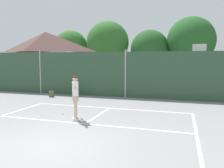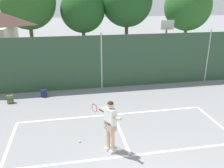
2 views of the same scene
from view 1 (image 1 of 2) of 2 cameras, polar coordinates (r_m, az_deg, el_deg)
name	(u,v)px [view 1 (image 1 of 2)]	position (r m, az deg, el deg)	size (l,w,h in m)	color
ground_plane	(50,147)	(7.03, -15.20, -15.03)	(120.00, 120.00, 0.00)	gray
court_markings	(62,139)	(7.55, -12.50, -13.44)	(8.30, 11.10, 0.01)	white
chainlink_fence	(125,75)	(14.97, 3.39, 2.34)	(26.09, 0.09, 3.17)	#2D4C33
basketball_hoop	(199,62)	(16.60, 20.96, 5.09)	(0.90, 0.67, 3.55)	#284CB2
clubhouse_building	(46,58)	(22.47, -16.20, 6.27)	(7.27, 4.72, 5.08)	beige
treeline_backdrop	(157,45)	(26.64, 11.22, 9.71)	(25.94, 4.64, 7.11)	brown
tennis_player	(75,94)	(9.47, -9.22, -2.43)	(0.82, 1.24, 1.85)	silver
tennis_ball	(63,114)	(10.74, -12.28, -7.32)	(0.07, 0.07, 0.07)	#CCE033
backpack_olive	(51,94)	(15.77, -14.98, -2.48)	(0.29, 0.25, 0.46)	#566038
backpack_navy	(76,94)	(15.46, -8.95, -2.51)	(0.32, 0.31, 0.46)	navy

